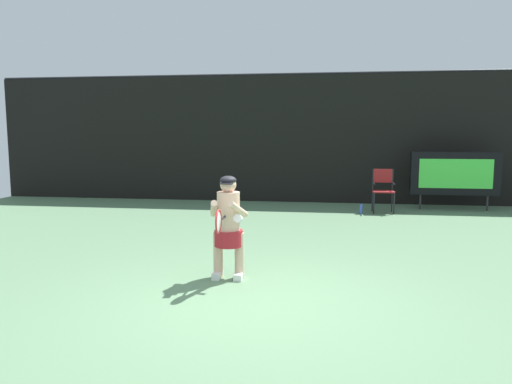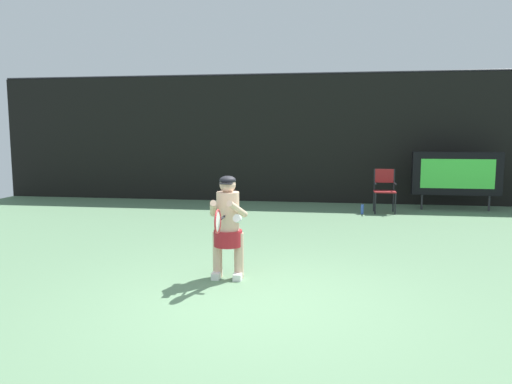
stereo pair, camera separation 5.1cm
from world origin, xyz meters
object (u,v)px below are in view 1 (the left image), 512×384
object	(u,v)px
water_bottle	(361,209)
umpire_chair	(383,188)
scoreboard	(455,174)
tennis_player	(228,224)
tennis_racket	(219,221)

from	to	relation	value
water_bottle	umpire_chair	bearing A→B (deg)	30.94
scoreboard	tennis_player	distance (m)	8.04
umpire_chair	water_bottle	size ratio (longest dim) A/B	4.08
umpire_chair	tennis_player	size ratio (longest dim) A/B	0.76
water_bottle	tennis_racket	world-z (taller)	tennis_racket
scoreboard	tennis_racket	distance (m)	8.46
umpire_chair	tennis_player	world-z (taller)	tennis_player
tennis_player	water_bottle	bearing A→B (deg)	69.06
scoreboard	water_bottle	xyz separation A→B (m)	(-2.40, -0.96, -0.82)
umpire_chair	water_bottle	distance (m)	0.81
scoreboard	tennis_racket	world-z (taller)	scoreboard
scoreboard	tennis_player	xyz separation A→B (m)	(-4.56, -6.61, -0.19)
tennis_player	tennis_racket	distance (m)	0.52
umpire_chair	scoreboard	bearing A→B (deg)	18.81
scoreboard	water_bottle	size ratio (longest dim) A/B	8.30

